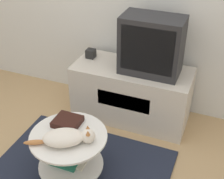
# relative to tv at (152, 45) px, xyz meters

# --- Properties ---
(ground_plane) EXTENTS (12.00, 12.00, 0.00)m
(ground_plane) POSITION_rel_tv_xyz_m (-0.32, -1.02, -0.87)
(ground_plane) COLOR tan
(rug) EXTENTS (1.50, 1.28, 0.02)m
(rug) POSITION_rel_tv_xyz_m (-0.32, -1.02, -0.86)
(rug) COLOR #1E2333
(rug) RESTS_ON ground_plane
(tv_stand) EXTENTS (1.19, 0.51, 0.59)m
(tv_stand) POSITION_rel_tv_xyz_m (-0.18, -0.00, -0.57)
(tv_stand) COLOR beige
(tv_stand) RESTS_ON ground_plane
(tv) EXTENTS (0.57, 0.33, 0.56)m
(tv) POSITION_rel_tv_xyz_m (0.00, 0.00, 0.00)
(tv) COLOR #232326
(tv) RESTS_ON tv_stand
(speaker) EXTENTS (0.09, 0.09, 0.09)m
(speaker) POSITION_rel_tv_xyz_m (-0.66, 0.06, -0.23)
(speaker) COLOR black
(speaker) RESTS_ON tv_stand
(coffee_table) EXTENTS (0.62, 0.62, 0.44)m
(coffee_table) POSITION_rel_tv_xyz_m (-0.37, -0.99, -0.58)
(coffee_table) COLOR #B2B2B7
(coffee_table) RESTS_ON rug
(dvd_box) EXTENTS (0.22, 0.19, 0.05)m
(dvd_box) POSITION_rel_tv_xyz_m (-0.44, -0.86, -0.39)
(dvd_box) COLOR black
(dvd_box) RESTS_ON coffee_table
(cat) EXTENTS (0.50, 0.31, 0.13)m
(cat) POSITION_rel_tv_xyz_m (-0.33, -1.07, -0.36)
(cat) COLOR silver
(cat) RESTS_ON coffee_table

